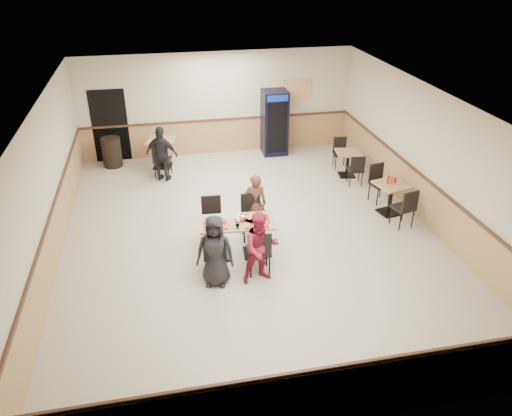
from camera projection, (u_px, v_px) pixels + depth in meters
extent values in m
plane|color=beige|center=(251.00, 235.00, 10.95)|extent=(10.00, 10.00, 0.00)
plane|color=silver|center=(250.00, 101.00, 9.53)|extent=(10.00, 10.00, 0.00)
plane|color=beige|center=(217.00, 104.00, 14.55)|extent=(8.00, 0.00, 8.00)
plane|color=beige|center=(331.00, 342.00, 5.93)|extent=(8.00, 0.00, 8.00)
plane|color=beige|center=(45.00, 190.00, 9.53)|extent=(0.00, 10.00, 10.00)
plane|color=beige|center=(429.00, 158.00, 10.96)|extent=(0.00, 10.00, 10.00)
cube|color=tan|center=(219.00, 137.00, 15.01)|extent=(7.98, 0.03, 1.00)
cube|color=tan|center=(421.00, 198.00, 11.43)|extent=(0.03, 9.98, 1.00)
cube|color=#472B19|center=(218.00, 120.00, 14.75)|extent=(7.98, 0.04, 0.06)
cube|color=black|center=(110.00, 126.00, 14.20)|extent=(1.00, 0.02, 2.10)
cube|color=orange|center=(297.00, 90.00, 14.81)|extent=(0.85, 0.02, 0.60)
cube|color=black|center=(219.00, 255.00, 10.21)|extent=(0.51, 0.51, 0.04)
cylinder|color=black|center=(219.00, 239.00, 10.03)|extent=(0.09, 0.09, 0.72)
cube|color=tan|center=(218.00, 224.00, 9.86)|extent=(0.80, 0.80, 0.04)
cube|color=black|center=(255.00, 253.00, 10.29)|extent=(0.51, 0.51, 0.04)
cylinder|color=black|center=(255.00, 237.00, 10.11)|extent=(0.09, 0.09, 0.72)
cube|color=tan|center=(255.00, 221.00, 9.94)|extent=(0.80, 0.80, 0.04)
imported|color=black|center=(215.00, 251.00, 9.09)|extent=(0.79, 0.62, 1.42)
imported|color=maroon|center=(261.00, 248.00, 9.18)|extent=(0.76, 0.63, 1.43)
imported|color=brown|center=(255.00, 204.00, 10.77)|extent=(0.54, 0.39, 1.38)
imported|color=black|center=(162.00, 154.00, 13.12)|extent=(0.95, 0.72, 1.50)
cube|color=#AE0B0D|center=(252.00, 217.00, 10.03)|extent=(0.50, 0.39, 0.02)
cube|color=#AE0B0D|center=(256.00, 224.00, 9.79)|extent=(0.50, 0.39, 0.02)
cube|color=#AE0B0D|center=(216.00, 226.00, 9.73)|extent=(0.50, 0.39, 0.02)
cube|color=#AE0B0D|center=(257.00, 219.00, 9.96)|extent=(0.50, 0.39, 0.02)
cylinder|color=silver|center=(261.00, 223.00, 9.84)|extent=(0.24, 0.24, 0.01)
cube|color=tan|center=(261.00, 222.00, 9.84)|extent=(0.33, 0.29, 0.02)
cylinder|color=silver|center=(232.00, 226.00, 9.71)|extent=(0.24, 0.24, 0.01)
cube|color=tan|center=(232.00, 226.00, 9.70)|extent=(0.32, 0.26, 0.02)
cylinder|color=silver|center=(252.00, 217.00, 10.06)|extent=(0.24, 0.24, 0.01)
cube|color=tan|center=(252.00, 216.00, 10.05)|extent=(0.33, 0.29, 0.02)
cylinder|color=silver|center=(213.00, 226.00, 9.73)|extent=(0.24, 0.24, 0.01)
cube|color=tan|center=(213.00, 225.00, 9.72)|extent=(0.31, 0.24, 0.02)
cylinder|color=silver|center=(243.00, 226.00, 9.71)|extent=(0.24, 0.24, 0.01)
cube|color=tan|center=(243.00, 226.00, 9.71)|extent=(0.27, 0.18, 0.02)
cylinder|color=white|center=(211.00, 228.00, 9.58)|extent=(0.08, 0.08, 0.11)
cylinder|color=white|center=(223.00, 219.00, 9.88)|extent=(0.08, 0.08, 0.11)
cylinder|color=white|center=(222.00, 228.00, 9.57)|extent=(0.08, 0.08, 0.11)
cylinder|color=white|center=(207.00, 218.00, 9.90)|extent=(0.08, 0.08, 0.11)
cylinder|color=silver|center=(239.00, 217.00, 9.91)|extent=(0.07, 0.07, 0.12)
cylinder|color=silver|center=(243.00, 219.00, 9.87)|extent=(0.07, 0.07, 0.12)
ellipsoid|color=white|center=(238.00, 220.00, 9.85)|extent=(0.16, 0.16, 0.11)
cube|color=black|center=(389.00, 212.00, 11.84)|extent=(0.54, 0.54, 0.04)
cylinder|color=black|center=(391.00, 198.00, 11.66)|extent=(0.09, 0.09, 0.69)
cube|color=tan|center=(392.00, 185.00, 11.50)|extent=(0.85, 0.85, 0.04)
cube|color=black|center=(346.00, 175.00, 13.72)|extent=(0.47, 0.47, 0.04)
cylinder|color=black|center=(347.00, 164.00, 13.56)|extent=(0.08, 0.08, 0.63)
cube|color=tan|center=(348.00, 153.00, 13.41)|extent=(0.74, 0.74, 0.04)
cylinder|color=#AD1B0C|center=(388.00, 179.00, 11.46)|extent=(0.06, 0.06, 0.20)
cylinder|color=#B46818|center=(392.00, 180.00, 11.49)|extent=(0.06, 0.06, 0.17)
cylinder|color=#AD1B0C|center=(395.00, 180.00, 11.51)|extent=(0.05, 0.05, 0.14)
cube|color=black|center=(163.00, 166.00, 14.25)|extent=(0.59, 0.59, 0.04)
cylinder|color=black|center=(162.00, 153.00, 14.07)|extent=(0.10, 0.10, 0.73)
cube|color=tan|center=(161.00, 141.00, 13.89)|extent=(0.92, 0.92, 0.04)
cube|color=black|center=(274.00, 123.00, 14.76)|extent=(0.73, 0.71, 1.91)
cube|color=black|center=(277.00, 128.00, 14.47)|extent=(0.58, 0.03, 1.51)
cube|color=navy|center=(278.00, 98.00, 14.04)|extent=(0.60, 0.03, 0.18)
cylinder|color=black|center=(112.00, 152.00, 14.12)|extent=(0.54, 0.54, 0.85)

